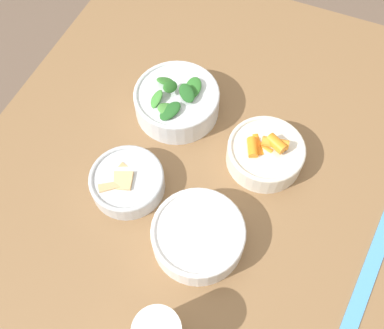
{
  "coord_description": "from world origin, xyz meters",
  "views": [
    {
      "loc": [
        0.45,
        0.16,
        1.56
      ],
      "look_at": [
        0.06,
        -0.01,
        0.8
      ],
      "focal_mm": 40.0,
      "sensor_mm": 36.0,
      "label": 1
    }
  ],
  "objects_px": {
    "bowl_cookies": "(127,181)",
    "bowl_greens": "(177,101)",
    "bowl_carrots": "(265,153)",
    "ruler": "(367,279)",
    "bowl_beans_hotdog": "(198,236)"
  },
  "relations": [
    {
      "from": "bowl_carrots",
      "to": "bowl_beans_hotdog",
      "type": "xyz_separation_m",
      "value": [
        0.22,
        -0.06,
        -0.0
      ]
    },
    {
      "from": "bowl_carrots",
      "to": "bowl_greens",
      "type": "height_order",
      "value": "bowl_greens"
    },
    {
      "from": "bowl_carrots",
      "to": "bowl_cookies",
      "type": "xyz_separation_m",
      "value": [
        0.17,
        -0.24,
        -0.01
      ]
    },
    {
      "from": "bowl_carrots",
      "to": "ruler",
      "type": "relative_size",
      "value": 0.49
    },
    {
      "from": "bowl_greens",
      "to": "ruler",
      "type": "distance_m",
      "value": 0.52
    },
    {
      "from": "ruler",
      "to": "bowl_cookies",
      "type": "bearing_deg",
      "value": -89.92
    },
    {
      "from": "bowl_greens",
      "to": "bowl_cookies",
      "type": "distance_m",
      "value": 0.22
    },
    {
      "from": "bowl_greens",
      "to": "bowl_carrots",
      "type": "bearing_deg",
      "value": 77.74
    },
    {
      "from": "bowl_carrots",
      "to": "ruler",
      "type": "height_order",
      "value": "bowl_carrots"
    },
    {
      "from": "bowl_beans_hotdog",
      "to": "ruler",
      "type": "height_order",
      "value": "bowl_beans_hotdog"
    },
    {
      "from": "bowl_beans_hotdog",
      "to": "ruler",
      "type": "distance_m",
      "value": 0.32
    },
    {
      "from": "bowl_cookies",
      "to": "bowl_carrots",
      "type": "bearing_deg",
      "value": 125.62
    },
    {
      "from": "bowl_greens",
      "to": "bowl_beans_hotdog",
      "type": "xyz_separation_m",
      "value": [
        0.27,
        0.16,
        -0.01
      ]
    },
    {
      "from": "bowl_carrots",
      "to": "bowl_cookies",
      "type": "bearing_deg",
      "value": -54.38
    },
    {
      "from": "bowl_cookies",
      "to": "bowl_greens",
      "type": "bearing_deg",
      "value": 176.37
    }
  ]
}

